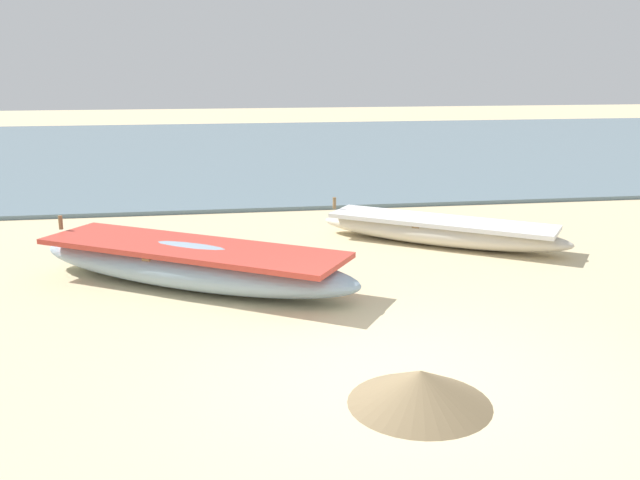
# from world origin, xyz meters

# --- Properties ---
(ground) EXTENTS (80.00, 80.00, 0.00)m
(ground) POSITION_xyz_m (0.00, 0.00, 0.00)
(ground) COLOR beige
(sea_water) EXTENTS (60.00, 20.00, 0.08)m
(sea_water) POSITION_xyz_m (0.00, 17.76, 0.04)
(sea_water) COLOR slate
(sea_water) RESTS_ON ground
(fishing_boat_1) EXTENTS (4.64, 3.57, 0.76)m
(fishing_boat_1) POSITION_xyz_m (-1.94, 3.16, 0.30)
(fishing_boat_1) COLOR #8CA5B7
(fishing_boat_1) RESTS_ON ground
(fishing_boat_2) EXTENTS (3.88, 3.11, 0.62)m
(fishing_boat_2) POSITION_xyz_m (2.02, 4.73, 0.23)
(fishing_boat_2) COLOR beige
(fishing_boat_2) RESTS_ON ground
(debris_pile_0) EXTENTS (1.67, 1.67, 0.31)m
(debris_pile_0) POSITION_xyz_m (0.06, -0.54, 0.16)
(debris_pile_0) COLOR #7A6647
(debris_pile_0) RESTS_ON ground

